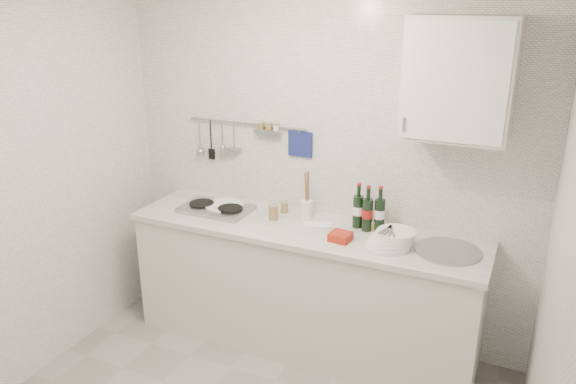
{
  "coord_description": "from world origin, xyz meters",
  "views": [
    {
      "loc": [
        1.35,
        -2.13,
        2.41
      ],
      "look_at": [
        -0.03,
        0.9,
        1.23
      ],
      "focal_mm": 35.0,
      "sensor_mm": 36.0,
      "label": 1
    }
  ],
  "objects_px": {
    "wall_cabinet": "(460,79)",
    "utensil_crock": "(306,207)",
    "wine_bottles": "(368,208)",
    "plate_stack_hob": "(223,207)",
    "plate_stack_sink": "(392,239)"
  },
  "relations": [
    {
      "from": "wall_cabinet",
      "to": "plate_stack_hob",
      "type": "height_order",
      "value": "wall_cabinet"
    },
    {
      "from": "wall_cabinet",
      "to": "plate_stack_hob",
      "type": "distance_m",
      "value": 1.86
    },
    {
      "from": "plate_stack_sink",
      "to": "utensil_crock",
      "type": "relative_size",
      "value": 0.87
    },
    {
      "from": "plate_stack_sink",
      "to": "utensil_crock",
      "type": "height_order",
      "value": "utensil_crock"
    },
    {
      "from": "plate_stack_hob",
      "to": "plate_stack_sink",
      "type": "bearing_deg",
      "value": -4.92
    },
    {
      "from": "wall_cabinet",
      "to": "plate_stack_hob",
      "type": "xyz_separation_m",
      "value": [
        -1.56,
        -0.08,
        -1.01
      ]
    },
    {
      "from": "plate_stack_hob",
      "to": "wine_bottles",
      "type": "xyz_separation_m",
      "value": [
        1.06,
        0.09,
        0.13
      ]
    },
    {
      "from": "plate_stack_hob",
      "to": "plate_stack_sink",
      "type": "height_order",
      "value": "plate_stack_sink"
    },
    {
      "from": "wine_bottles",
      "to": "utensil_crock",
      "type": "bearing_deg",
      "value": 177.37
    },
    {
      "from": "wall_cabinet",
      "to": "utensil_crock",
      "type": "bearing_deg",
      "value": 177.94
    },
    {
      "from": "wine_bottles",
      "to": "plate_stack_hob",
      "type": "bearing_deg",
      "value": -175.08
    },
    {
      "from": "plate_stack_hob",
      "to": "wine_bottles",
      "type": "bearing_deg",
      "value": 4.92
    },
    {
      "from": "wall_cabinet",
      "to": "utensil_crock",
      "type": "height_order",
      "value": "wall_cabinet"
    },
    {
      "from": "wall_cabinet",
      "to": "utensil_crock",
      "type": "relative_size",
      "value": 2.01
    },
    {
      "from": "wine_bottles",
      "to": "utensil_crock",
      "type": "xyz_separation_m",
      "value": [
        -0.45,
        0.02,
        -0.07
      ]
    }
  ]
}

